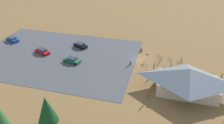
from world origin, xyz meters
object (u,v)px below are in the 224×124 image
at_px(visitor_crossing_yard, 131,61).
at_px(car_blue_back_corner, 12,39).
at_px(car_green_by_curb, 72,60).
at_px(bicycle_red_trailside, 159,57).
at_px(bicycle_black_yard_right, 181,60).
at_px(bicycle_blue_by_bin, 170,59).
at_px(bicycle_silver_yard_center, 161,60).
at_px(bicycle_red_yard_left, 180,63).
at_px(bicycle_yellow_mid_cluster, 164,68).
at_px(bicycle_teal_near_porch, 172,64).
at_px(bicycle_white_near_sign, 145,65).
at_px(lot_sign, 147,56).
at_px(bike_pavilion, 188,79).
at_px(bicycle_green_yard_front, 149,71).
at_px(car_black_end_stall, 80,45).
at_px(bicycle_purple_edge_north, 172,67).
at_px(trash_bin, 141,50).
at_px(car_red_front_row, 42,51).
at_px(bicycle_orange_back_row, 156,63).
at_px(pine_far_east, 47,110).

bearing_deg(visitor_crossing_yard, car_blue_back_corner, -6.85).
xyz_separation_m(car_blue_back_corner, car_green_by_curb, (-23.53, 7.43, -0.00)).
xyz_separation_m(bicycle_red_trailside, visitor_crossing_yard, (6.85, 5.44, 0.56)).
bearing_deg(bicycle_black_yard_right, bicycle_blue_by_bin, 8.62).
relative_size(bicycle_silver_yard_center, bicycle_red_yard_left, 1.01).
distance_m(bicycle_yellow_mid_cluster, bicycle_teal_near_porch, 3.06).
bearing_deg(bicycle_white_near_sign, lot_sign, -93.10).
relative_size(bike_pavilion, bicycle_green_yard_front, 8.63).
height_order(bicycle_silver_yard_center, car_blue_back_corner, car_blue_back_corner).
bearing_deg(car_black_end_stall, bicycle_blue_by_bin, 177.38).
height_order(bike_pavilion, bicycle_yellow_mid_cluster, bike_pavilion).
distance_m(bicycle_white_near_sign, car_green_by_curb, 18.73).
distance_m(bicycle_purple_edge_north, bicycle_blue_by_bin, 4.13).
xyz_separation_m(trash_bin, bicycle_black_yard_right, (-11.04, 2.78, -0.10)).
height_order(bicycle_teal_near_porch, car_green_by_curb, car_green_by_curb).
bearing_deg(trash_bin, bicycle_purple_edge_north, 139.62).
height_order(car_blue_back_corner, visitor_crossing_yard, visitor_crossing_yard).
relative_size(bike_pavilion, bicycle_silver_yard_center, 10.05).
relative_size(bicycle_teal_near_porch, car_red_front_row, 0.32).
relative_size(bicycle_yellow_mid_cluster, bicycle_white_near_sign, 1.09).
bearing_deg(bicycle_orange_back_row, bicycle_red_yard_left, -164.04).
xyz_separation_m(bicycle_blue_by_bin, car_blue_back_corner, (48.14, 0.19, 0.33)).
relative_size(bike_pavilion, bicycle_red_yard_left, 10.18).
relative_size(lot_sign, bicycle_purple_edge_north, 1.35).
bearing_deg(car_red_front_row, bicycle_blue_by_bin, -171.80).
relative_size(bicycle_black_yard_right, car_red_front_row, 0.31).
height_order(bicycle_purple_edge_north, visitor_crossing_yard, visitor_crossing_yard).
bearing_deg(car_green_by_curb, bicycle_white_near_sign, -171.11).
relative_size(bicycle_orange_back_row, car_red_front_row, 0.33).
height_order(lot_sign, bicycle_green_yard_front, lot_sign).
distance_m(bicycle_black_yard_right, bicycle_orange_back_row, 7.20).
xyz_separation_m(trash_bin, bicycle_purple_edge_north, (-8.61, 7.32, -0.06)).
relative_size(bicycle_purple_edge_north, car_blue_back_corner, 0.33).
height_order(bicycle_blue_by_bin, car_green_by_curb, car_green_by_curb).
xyz_separation_m(lot_sign, car_red_front_row, (28.87, 3.21, -0.69)).
bearing_deg(bicycle_teal_near_porch, bicycle_green_yard_front, 44.12).
bearing_deg(bicycle_orange_back_row, pine_far_east, 60.85).
height_order(bicycle_red_trailside, bicycle_yellow_mid_cluster, bicycle_yellow_mid_cluster).
distance_m(bike_pavilion, car_blue_back_corner, 53.42).
relative_size(bicycle_purple_edge_north, bicycle_blue_by_bin, 1.17).
xyz_separation_m(bicycle_black_yard_right, visitor_crossing_yard, (12.62, 5.25, 0.60)).
xyz_separation_m(bicycle_silver_yard_center, bicycle_red_yard_left, (-4.81, 0.23, -0.02)).
relative_size(bike_pavilion, lot_sign, 6.83).
height_order(bicycle_silver_yard_center, bicycle_black_yard_right, bicycle_silver_yard_center).
relative_size(lot_sign, bicycle_silver_yard_center, 1.47).
height_order(trash_bin, bicycle_black_yard_right, trash_bin).
distance_m(pine_far_east, bicycle_red_yard_left, 35.68).
distance_m(bicycle_blue_by_bin, bicycle_white_near_sign, 7.72).
distance_m(bicycle_black_yard_right, visitor_crossing_yard, 13.68).
bearing_deg(bike_pavilion, bicycle_orange_back_row, -54.43).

